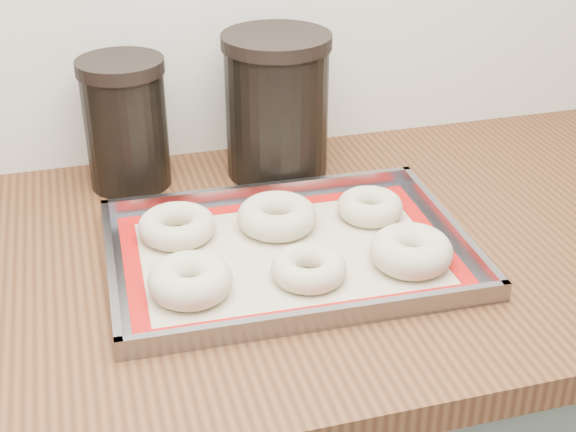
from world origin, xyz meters
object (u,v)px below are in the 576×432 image
object	(u,v)px
bagel_back_left	(177,226)
bagel_front_mid	(309,268)
bagel_front_left	(190,280)
canister_right	(277,105)
bagel_back_mid	(277,216)
bagel_back_right	(370,207)
baking_tray	(288,252)
bagel_front_right	(411,251)
canister_mid	(126,123)

from	to	relation	value
bagel_back_left	bagel_front_mid	bearing A→B (deg)	-46.37
bagel_front_left	bagel_front_mid	distance (m)	0.15
bagel_front_mid	canister_right	xyz separation A→B (m)	(0.04, 0.32, 0.09)
bagel_back_mid	bagel_back_right	xyz separation A→B (m)	(0.13, -0.01, -0.00)
baking_tray	canister_right	xyz separation A→B (m)	(0.05, 0.25, 0.10)
bagel_front_right	bagel_back_right	world-z (taller)	bagel_front_right
bagel_back_mid	bagel_front_mid	bearing A→B (deg)	-88.07
bagel_back_right	canister_mid	size ratio (longest dim) A/B	0.47
bagel_back_right	canister_right	xyz separation A→B (m)	(-0.08, 0.19, 0.09)
bagel_back_left	bagel_back_right	xyz separation A→B (m)	(0.27, -0.02, -0.00)
bagel_front_left	bagel_back_left	xyz separation A→B (m)	(0.01, 0.14, -0.00)
canister_right	canister_mid	bearing A→B (deg)	174.84
bagel_back_mid	bagel_back_right	world-z (taller)	bagel_back_mid
bagel_front_right	canister_mid	distance (m)	0.47
canister_mid	bagel_back_left	bearing A→B (deg)	-77.75
bagel_front_left	bagel_back_left	bearing A→B (deg)	87.80
bagel_front_left	bagel_back_left	distance (m)	0.14
bagel_back_mid	canister_right	xyz separation A→B (m)	(0.05, 0.18, 0.09)
baking_tray	bagel_front_mid	bearing A→B (deg)	-83.16
bagel_back_right	bagel_front_left	bearing A→B (deg)	-156.19
bagel_back_left	bagel_back_mid	bearing A→B (deg)	-5.73
baking_tray	bagel_back_mid	bearing A→B (deg)	87.14
bagel_front_mid	bagel_back_mid	distance (m)	0.13
baking_tray	bagel_front_right	bearing A→B (deg)	-25.98
bagel_back_right	canister_right	world-z (taller)	canister_right
bagel_back_right	baking_tray	bearing A→B (deg)	-155.42
bagel_front_right	bagel_back_right	distance (m)	0.13
canister_mid	baking_tray	bearing A→B (deg)	-57.41
bagel_back_left	canister_mid	xyz separation A→B (m)	(-0.04, 0.19, 0.08)
bagel_front_right	canister_mid	size ratio (longest dim) A/B	0.53
bagel_back_right	canister_mid	xyz separation A→B (m)	(-0.31, 0.21, 0.08)
bagel_front_right	bagel_back_left	size ratio (longest dim) A/B	1.01
bagel_front_mid	bagel_back_right	bearing A→B (deg)	44.81
bagel_front_mid	bagel_front_right	distance (m)	0.13
bagel_back_left	bagel_back_right	distance (m)	0.27
bagel_back_left	canister_mid	distance (m)	0.21
bagel_back_left	bagel_back_right	size ratio (longest dim) A/B	1.13
bagel_front_mid	bagel_back_right	distance (m)	0.18
baking_tray	canister_mid	bearing A→B (deg)	122.59
bagel_front_left	bagel_back_right	xyz separation A→B (m)	(0.27, 0.12, -0.00)
canister_mid	canister_right	world-z (taller)	canister_right
bagel_front_right	canister_right	world-z (taller)	canister_right
canister_right	baking_tray	bearing A→B (deg)	-101.92
bagel_back_left	bagel_back_right	world-z (taller)	same
canister_mid	bagel_front_mid	bearing A→B (deg)	-61.71
bagel_back_right	bagel_back_left	bearing A→B (deg)	176.04
baking_tray	bagel_front_left	xyz separation A→B (m)	(-0.14, -0.06, 0.02)
bagel_back_mid	canister_mid	size ratio (longest dim) A/B	0.55
bagel_front_mid	bagel_back_left	bearing A→B (deg)	133.63
bagel_front_mid	canister_mid	world-z (taller)	canister_mid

